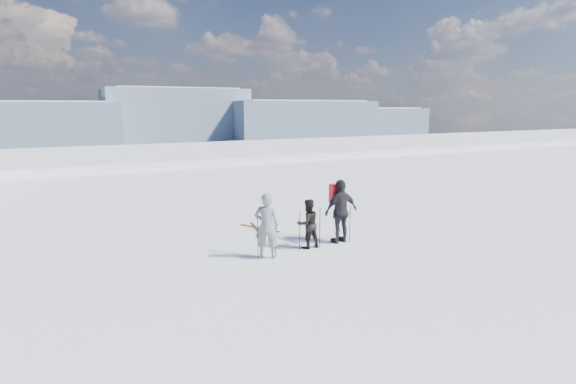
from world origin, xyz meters
name	(u,v)px	position (x,y,z in m)	size (l,w,h in m)	color
lake_basin	(173,230)	(0.00, 30.00, -6.50)	(820.00, 820.00, 71.62)	white
far_mountain_range	(104,119)	(29.60, 454.78, -7.19)	(770.00, 110.00, 53.00)	slate
skier_grey	(267,226)	(-3.19, 2.32, 0.93)	(0.68, 0.44, 1.86)	gray
skier_dark	(308,224)	(-1.72, 2.59, 0.75)	(0.73, 0.57, 1.49)	black
skier_pack	(341,211)	(-0.53, 2.62, 1.00)	(1.17, 0.49, 1.99)	black
backpack	(337,169)	(-0.54, 2.87, 2.28)	(0.42, 0.24, 0.58)	red
ski_poles	(308,230)	(-1.81, 2.40, 0.61)	(3.22, 0.29, 1.28)	black
skis_loose	(258,228)	(-2.23, 5.23, 0.01)	(0.91, 1.69, 0.03)	black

